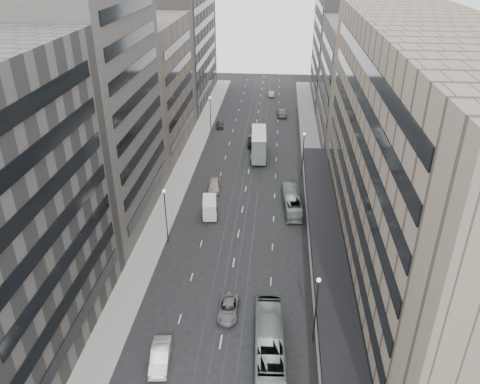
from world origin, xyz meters
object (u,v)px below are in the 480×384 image
(bus_near, at_px, (269,345))
(double_decker, at_px, (259,144))
(sedan_1, at_px, (160,356))
(panel_van, at_px, (210,207))
(sedan_2, at_px, (228,309))
(bus_far, at_px, (291,201))

(bus_near, relative_size, double_decker, 1.24)
(double_decker, xyz_separation_m, sedan_1, (-7.16, -51.73, -2.02))
(bus_near, height_order, sedan_1, bus_near)
(double_decker, height_order, panel_van, double_decker)
(bus_near, distance_m, panel_van, 28.96)
(sedan_1, xyz_separation_m, sedan_2, (5.98, 7.58, -0.16))
(bus_near, xyz_separation_m, bus_far, (2.55, 30.41, -0.28))
(sedan_1, bearing_deg, panel_van, 81.97)
(bus_near, distance_m, sedan_1, 10.93)
(bus_far, bearing_deg, sedan_1, 62.57)
(double_decker, xyz_separation_m, panel_van, (-6.33, -22.96, -1.28))
(bus_far, relative_size, sedan_2, 2.09)
(double_decker, height_order, sedan_1, double_decker)
(bus_far, distance_m, panel_van, 12.92)
(bus_near, relative_size, sedan_2, 2.49)
(bus_far, xyz_separation_m, sedan_2, (-7.36, -24.42, -0.74))
(bus_far, height_order, double_decker, double_decker)
(bus_far, xyz_separation_m, double_decker, (-6.18, 19.73, 1.45))
(bus_far, bearing_deg, panel_van, 9.64)
(double_decker, relative_size, sedan_2, 2.02)
(bus_near, bearing_deg, bus_far, -97.62)
(sedan_2, bearing_deg, double_decker, 87.97)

